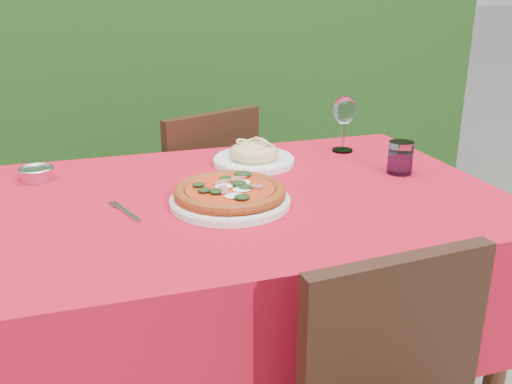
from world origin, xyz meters
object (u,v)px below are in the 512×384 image
object	(u,v)px
pizza_plate	(230,195)
fork	(128,213)
steel_ramekin	(37,174)
pasta_plate	(254,156)
wine_glass	(344,113)
chair_far	(199,206)
water_glass	(400,159)

from	to	relation	value
pizza_plate	fork	bearing A→B (deg)	177.37
fork	steel_ramekin	xyz separation A→B (m)	(-0.20, 0.32, 0.01)
steel_ramekin	pasta_plate	bearing A→B (deg)	-3.45
fork	pasta_plate	bearing A→B (deg)	17.11
pasta_plate	wine_glass	xyz separation A→B (m)	(0.30, 0.04, 0.10)
pasta_plate	steel_ramekin	xyz separation A→B (m)	(-0.59, 0.04, -0.01)
chair_far	pasta_plate	world-z (taller)	chair_far
chair_far	water_glass	bearing A→B (deg)	102.84
chair_far	fork	world-z (taller)	chair_far
chair_far	fork	xyz separation A→B (m)	(-0.30, -0.68, 0.27)
wine_glass	fork	size ratio (longest dim) A/B	1.05
water_glass	fork	world-z (taller)	water_glass
wine_glass	water_glass	bearing A→B (deg)	-78.16
pizza_plate	fork	size ratio (longest dim) A/B	1.90
fork	chair_far	bearing A→B (deg)	47.11
pizza_plate	fork	xyz separation A→B (m)	(-0.23, 0.01, -0.02)
wine_glass	fork	bearing A→B (deg)	-154.60
chair_far	fork	distance (m)	0.79
wine_glass	pasta_plate	bearing A→B (deg)	-171.50
water_glass	steel_ramekin	xyz separation A→B (m)	(-0.94, 0.24, -0.02)
chair_far	pasta_plate	bearing A→B (deg)	78.57
steel_ramekin	chair_far	bearing A→B (deg)	36.00
chair_far	wine_glass	xyz separation A→B (m)	(0.38, -0.36, 0.39)
wine_glass	chair_far	bearing A→B (deg)	136.98
water_glass	fork	distance (m)	0.74
steel_ramekin	water_glass	bearing A→B (deg)	-14.15
chair_far	pizza_plate	xyz separation A→B (m)	(-0.07, -0.69, 0.29)
water_glass	fork	bearing A→B (deg)	-173.91
pizza_plate	chair_far	bearing A→B (deg)	84.48
pizza_plate	steel_ramekin	xyz separation A→B (m)	(-0.44, 0.33, -0.01)
chair_far	wine_glass	size ratio (longest dim) A/B	4.83
water_glass	wine_glass	distance (m)	0.26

